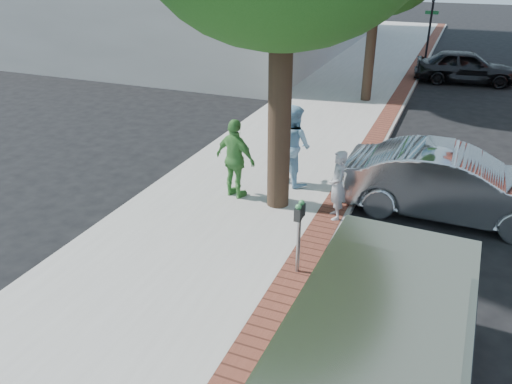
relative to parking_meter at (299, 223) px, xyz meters
The scene contains 13 objects.
ground 1.52m from the parking_meter, 139.86° to the left, with size 120.00×120.00×0.00m, color black.
sidewalk 8.95m from the parking_meter, 104.42° to the left, with size 5.00×60.00×0.15m, color #9E9991.
brick_strip 8.66m from the parking_meter, 90.08° to the left, with size 0.60×60.00×0.01m, color brown.
curb 8.68m from the parking_meter, 87.75° to the left, with size 0.10×60.00×0.15m, color gray.
office_base 26.45m from the parking_meter, 121.25° to the left, with size 18.20×22.20×4.00m, color gray.
signal_near 22.62m from the parking_meter, 89.52° to the left, with size 0.70×0.15×3.80m.
parking_meter is the anchor object (origin of this frame).
person_gray 2.38m from the parking_meter, 86.88° to the left, with size 0.59×0.38×1.60m, color #A09FA4.
person_officer 4.06m from the parking_meter, 110.05° to the left, with size 1.00×0.78×2.07m, color #90C0DF.
person_green 3.48m from the parking_meter, 133.86° to the left, with size 1.15×0.48×1.96m, color #4B9343.
sedan_silver 4.49m from the parking_meter, 56.42° to the left, with size 1.71×4.92×1.62m, color #B1B3B8.
bg_car 18.01m from the parking_meter, 82.50° to the left, with size 1.81×4.49×1.53m, color black.
van 3.40m from the parking_meter, 56.86° to the right, with size 2.19×5.36×1.95m.
Camera 1 is at (2.98, -8.13, 5.61)m, focal length 35.00 mm.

